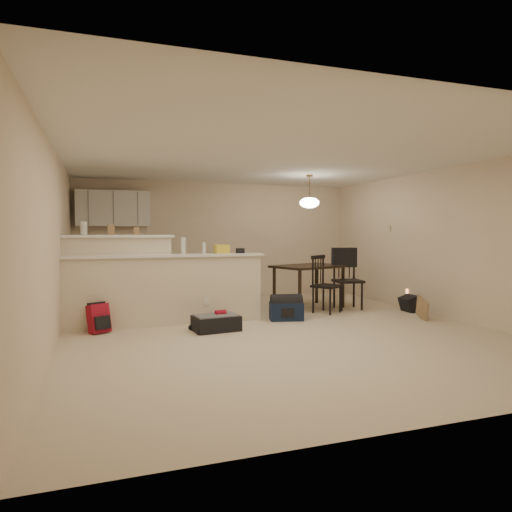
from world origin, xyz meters
name	(u,v)px	position (x,y,z in m)	size (l,w,h in m)	color
room	(278,245)	(0.00, 0.00, 1.25)	(7.00, 7.02, 2.50)	beige
breakfast_bar	(149,285)	(-1.76, 0.98, 0.61)	(3.08, 0.58, 1.39)	beige
upper_cabinets	(113,209)	(-2.20, 3.32, 1.90)	(1.40, 0.34, 0.70)	white
kitchen_counter	(125,282)	(-2.00, 3.19, 0.45)	(1.80, 0.60, 0.90)	white
thermostat	(389,229)	(2.98, 1.55, 1.50)	(0.02, 0.12, 0.12)	beige
jar	(84,228)	(-2.69, 1.12, 1.49)	(0.10, 0.10, 0.20)	silver
cereal_box	(111,230)	(-2.29, 1.12, 1.47)	(0.10, 0.07, 0.16)	#9A774F
small_box	(136,231)	(-1.92, 1.12, 1.45)	(0.08, 0.06, 0.12)	#9A774F
bottle_a	(183,246)	(-1.23, 0.90, 1.22)	(0.07, 0.07, 0.26)	silver
bottle_b	(204,248)	(-0.90, 0.90, 1.18)	(0.06, 0.06, 0.18)	silver
bag_lump	(222,249)	(-0.61, 0.90, 1.16)	(0.22, 0.18, 0.14)	#9A774F
pouch	(240,251)	(-0.30, 0.90, 1.13)	(0.12, 0.10, 0.08)	#9A774F
dining_table	(309,270)	(1.26, 1.58, 0.71)	(1.51, 1.24, 0.81)	black
pendant_lamp	(309,202)	(1.26, 1.58, 1.99)	(0.36, 0.36, 0.62)	brown
dining_chair_near	(327,284)	(1.33, 1.00, 0.51)	(0.45, 0.42, 1.02)	black
dining_chair_far	(348,279)	(1.89, 1.24, 0.56)	(0.49, 0.46, 1.11)	black
suitcase	(216,323)	(-0.88, 0.20, 0.11)	(0.65, 0.42, 0.22)	black
red_backpack	(99,319)	(-2.50, 0.61, 0.20)	(0.27, 0.17, 0.41)	#A61227
navy_duffel	(286,311)	(0.39, 0.61, 0.15)	(0.53, 0.29, 0.29)	#13203B
black_daypack	(410,304)	(2.79, 0.61, 0.14)	(0.32, 0.22, 0.28)	black
cardboard_sheet	(422,309)	(2.53, -0.05, 0.17)	(0.46, 0.02, 0.35)	#9A774F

